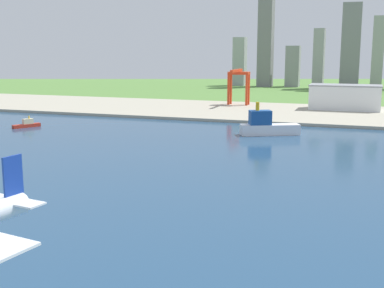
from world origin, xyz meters
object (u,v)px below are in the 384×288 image
tugboat_small (27,124)px  warehouse_main (345,97)px  port_crane_red (238,79)px  ferry_boat (267,126)px

tugboat_small → warehouse_main: 279.43m
port_crane_red → warehouse_main: 103.81m
warehouse_main → ferry_boat: bearing=-106.1°
port_crane_red → warehouse_main: port_crane_red is taller
tugboat_small → port_crane_red: 216.85m
ferry_boat → tugboat_small: ferry_boat is taller
port_crane_red → warehouse_main: bearing=-4.1°
tugboat_small → warehouse_main: size_ratio=0.31×
port_crane_red → tugboat_small: bearing=-122.3°
tugboat_small → ferry_boat: bearing=8.2°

